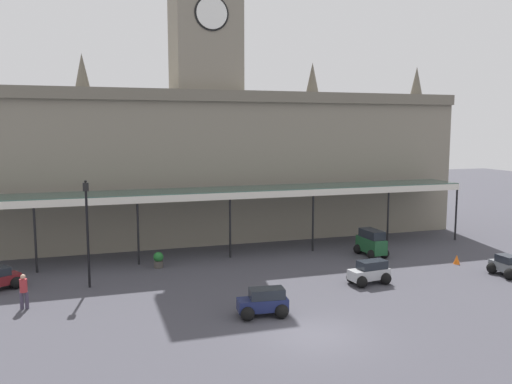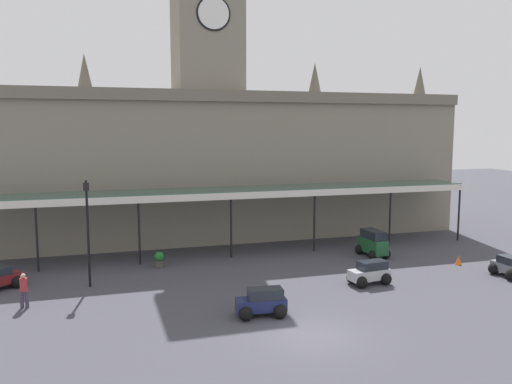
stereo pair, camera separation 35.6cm
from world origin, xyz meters
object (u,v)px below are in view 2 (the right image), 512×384
(car_green_van, at_px, (373,244))
(pedestrian_beside_cars, at_px, (24,289))
(car_silver_estate, at_px, (370,274))
(planter_forecourt_centre, at_px, (159,259))
(car_navy_estate, at_px, (262,304))
(car_grey_sedan, at_px, (509,268))
(victorian_lamppost, at_px, (88,222))
(car_maroon_sedan, at_px, (0,280))
(traffic_cone, at_px, (458,260))

(car_green_van, height_order, pedestrian_beside_cars, car_green_van)
(car_silver_estate, relative_size, planter_forecourt_centre, 2.42)
(car_navy_estate, height_order, planter_forecourt_centre, car_navy_estate)
(planter_forecourt_centre, bearing_deg, car_grey_sedan, -22.67)
(car_grey_sedan, distance_m, planter_forecourt_centre, 20.41)
(pedestrian_beside_cars, relative_size, victorian_lamppost, 0.29)
(car_green_van, bearing_deg, planter_forecourt_centre, 174.29)
(car_maroon_sedan, relative_size, pedestrian_beside_cars, 1.35)
(car_silver_estate, bearing_deg, car_green_van, 59.04)
(pedestrian_beside_cars, bearing_deg, car_silver_estate, -4.51)
(car_green_van, relative_size, pedestrian_beside_cars, 1.46)
(pedestrian_beside_cars, xyz_separation_m, traffic_cone, (24.73, 0.60, -0.62))
(car_grey_sedan, relative_size, pedestrian_beside_cars, 1.23)
(car_silver_estate, bearing_deg, planter_forecourt_centre, 147.21)
(car_green_van, bearing_deg, traffic_cone, -40.38)
(victorian_lamppost, bearing_deg, pedestrian_beside_cars, -138.58)
(planter_forecourt_centre, bearing_deg, car_navy_estate, -70.20)
(victorian_lamppost, height_order, planter_forecourt_centre, victorian_lamppost)
(car_maroon_sedan, bearing_deg, car_navy_estate, -32.97)
(car_grey_sedan, bearing_deg, pedestrian_beside_cars, 174.56)
(car_grey_sedan, relative_size, car_silver_estate, 0.88)
(victorian_lamppost, height_order, traffic_cone, victorian_lamppost)
(car_maroon_sedan, height_order, car_silver_estate, car_silver_estate)
(car_navy_estate, bearing_deg, victorian_lamppost, 137.57)
(planter_forecourt_centre, bearing_deg, victorian_lamppost, -144.51)
(traffic_cone, bearing_deg, car_grey_sedan, -71.84)
(pedestrian_beside_cars, xyz_separation_m, victorian_lamppost, (2.91, 2.57, 2.60))
(car_grey_sedan, bearing_deg, car_green_van, 127.85)
(pedestrian_beside_cars, bearing_deg, car_green_van, 11.04)
(car_silver_estate, height_order, planter_forecourt_centre, car_silver_estate)
(car_navy_estate, xyz_separation_m, pedestrian_beside_cars, (-10.39, 4.26, 0.34))
(pedestrian_beside_cars, relative_size, traffic_cone, 2.88)
(car_grey_sedan, xyz_separation_m, car_silver_estate, (-8.29, 1.07, 0.06))
(car_green_van, xyz_separation_m, car_maroon_sedan, (-22.29, -0.53, -0.30))
(car_green_van, distance_m, car_navy_estate, 13.24)
(car_navy_estate, distance_m, pedestrian_beside_cars, 11.23)
(car_green_van, xyz_separation_m, planter_forecourt_centre, (-13.79, 1.38, -0.32))
(car_grey_sedan, bearing_deg, traffic_cone, 108.16)
(car_green_van, relative_size, planter_forecourt_centre, 2.54)
(traffic_cone, bearing_deg, car_green_van, 139.62)
(car_maroon_sedan, xyz_separation_m, car_silver_estate, (19.04, -4.89, 0.06))
(car_grey_sedan, height_order, planter_forecourt_centre, car_grey_sedan)
(pedestrian_beside_cars, height_order, traffic_cone, pedestrian_beside_cars)
(traffic_cone, height_order, planter_forecourt_centre, planter_forecourt_centre)
(pedestrian_beside_cars, bearing_deg, planter_forecourt_centre, 38.11)
(car_green_van, xyz_separation_m, traffic_cone, (4.04, -3.44, -0.52))
(car_green_van, xyz_separation_m, car_silver_estate, (-3.25, -5.41, -0.24))
(car_navy_estate, xyz_separation_m, traffic_cone, (14.35, 4.87, -0.27))
(victorian_lamppost, xyz_separation_m, planter_forecourt_centre, (3.99, 2.85, -3.02))
(pedestrian_beside_cars, relative_size, planter_forecourt_centre, 1.74)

